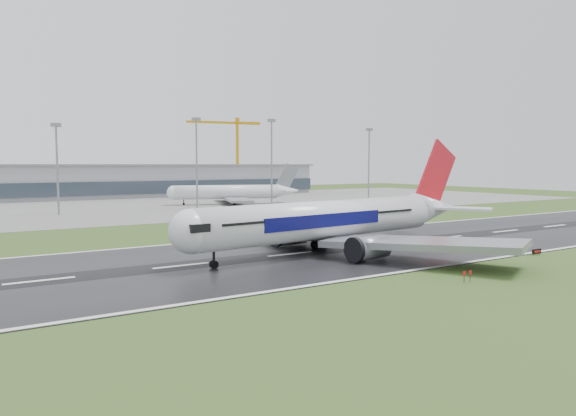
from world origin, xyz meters
TOP-DOWN VIEW (x-y plane):
  - ground at (0.00, 0.00)m, footprint 520.00×520.00m
  - runway at (0.00, 0.00)m, footprint 400.00×45.00m
  - apron at (0.00, 125.00)m, footprint 400.00×130.00m
  - terminal at (0.00, 185.00)m, footprint 240.00×36.00m
  - main_airliner at (9.99, -1.74)m, footprint 74.36×71.52m
  - parked_airliner at (44.10, 110.94)m, footprint 65.71×63.43m
  - tower_crane at (92.24, 200.00)m, footprint 42.30×11.69m
  - runway_sign at (35.96, -23.23)m, footprint 2.31×0.59m
  - floodmast_2 at (-21.09, 100.00)m, footprint 0.64×0.64m
  - floodmast_3 at (24.89, 100.00)m, footprint 0.64×0.64m
  - floodmast_4 at (55.75, 100.00)m, footprint 0.64×0.64m
  - floodmast_5 at (104.81, 100.00)m, footprint 0.64×0.64m

SIDE VIEW (x-z plane):
  - ground at x=0.00m, z-range 0.00..0.00m
  - apron at x=0.00m, z-range 0.00..0.08m
  - runway at x=0.00m, z-range 0.00..0.10m
  - runway_sign at x=35.96m, z-range 0.00..1.04m
  - terminal at x=0.00m, z-range 0.00..15.00m
  - parked_airliner at x=44.10m, z-range 0.08..15.54m
  - main_airliner at x=9.99m, z-range 0.10..20.05m
  - floodmast_2 at x=-21.09m, z-range 0.00..27.14m
  - floodmast_5 at x=104.81m, z-range 0.00..30.08m
  - floodmast_3 at x=24.89m, z-range 0.00..30.92m
  - floodmast_4 at x=55.75m, z-range 0.00..31.79m
  - tower_crane at x=92.24m, z-range 0.00..42.44m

